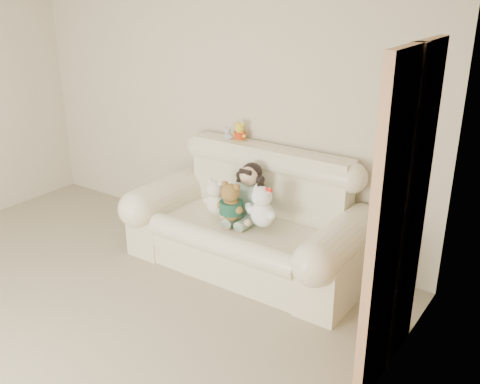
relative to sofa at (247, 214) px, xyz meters
name	(u,v)px	position (x,y,z in m)	size (l,w,h in m)	color
wall_back	(214,103)	(-0.72, 0.50, 0.78)	(4.50, 4.50, 0.00)	beige
wall_right	(288,292)	(1.53, -2.00, 0.78)	(5.00, 5.00, 0.00)	beige
sofa	(247,214)	(0.00, 0.00, 0.00)	(2.10, 0.95, 1.03)	#F5EDC6
door_panel	(399,223)	(1.50, -0.60, 0.54)	(0.06, 0.90, 2.10)	#A27045
seated_child	(250,192)	(-0.02, 0.08, 0.17)	(0.32, 0.39, 0.53)	#31774F
brown_teddy	(231,198)	(-0.06, -0.14, 0.18)	(0.25, 0.20, 0.40)	brown
white_cat	(263,202)	(0.22, -0.10, 0.20)	(0.27, 0.21, 0.42)	white
cream_teddy	(216,194)	(-0.25, -0.11, 0.17)	(0.24, 0.18, 0.37)	white
yellow_mini_bear	(240,130)	(-0.34, 0.39, 0.60)	(0.14, 0.11, 0.22)	yellow
grey_mini_plush	(228,132)	(-0.45, 0.36, 0.57)	(0.10, 0.08, 0.16)	silver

